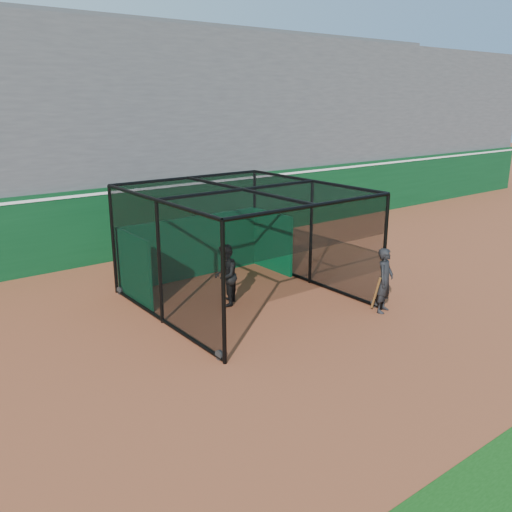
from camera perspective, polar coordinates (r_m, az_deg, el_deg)
ground at (r=12.75m, az=3.77°, el=-8.43°), size 120.00×120.00×0.00m
outfield_wall at (r=19.24m, az=-13.10°, el=3.72°), size 50.00×0.50×2.50m
grandstand at (r=22.33m, az=-17.82°, el=13.32°), size 50.00×7.85×8.95m
batting_cage at (r=14.42m, az=-1.42°, el=0.99°), size 5.04×5.54×3.06m
batter at (r=14.31m, az=-3.25°, el=-2.05°), size 1.02×1.01×1.66m
on_deck_player at (r=14.24m, az=13.38°, el=-2.52°), size 0.72×0.60×1.70m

